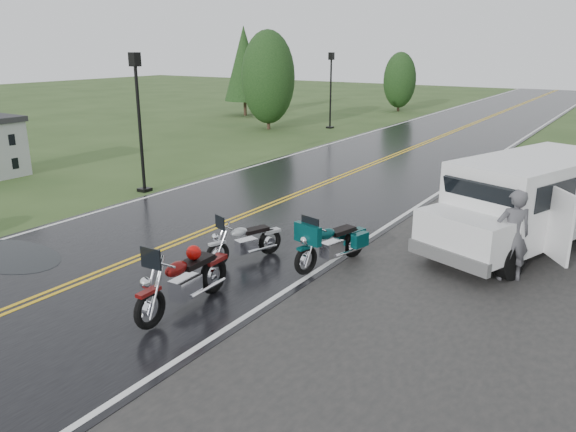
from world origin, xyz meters
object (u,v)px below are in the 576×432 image
object	(u,v)px
lamp_post_near_left	(140,123)
lamp_post_far_left	(331,90)
person_at_van	(512,237)
motorcycle_silver	(217,245)
motorcycle_red	(149,294)
motorcycle_teal	(306,249)
van_white	(444,210)

from	to	relation	value
lamp_post_near_left	lamp_post_far_left	bearing A→B (deg)	97.04
lamp_post_far_left	person_at_van	bearing A→B (deg)	-51.65
motorcycle_silver	person_at_van	size ratio (longest dim) A/B	0.99
lamp_post_near_left	motorcycle_red	bearing A→B (deg)	-42.58
motorcycle_red	lamp_post_near_left	xyz separation A→B (m)	(-7.30, 6.70, 1.56)
motorcycle_red	lamp_post_near_left	world-z (taller)	lamp_post_near_left
motorcycle_teal	lamp_post_near_left	size ratio (longest dim) A/B	0.47
person_at_van	lamp_post_near_left	world-z (taller)	lamp_post_near_left
motorcycle_teal	lamp_post_far_left	distance (m)	22.30
motorcycle_silver	lamp_post_far_left	size ratio (longest dim) A/B	0.44
motorcycle_red	van_white	size ratio (longest dim) A/B	0.41
motorcycle_silver	lamp_post_far_left	world-z (taller)	lamp_post_far_left
motorcycle_teal	motorcycle_silver	distance (m)	1.94
lamp_post_far_left	motorcycle_silver	bearing A→B (deg)	-67.38
motorcycle_silver	motorcycle_red	bearing A→B (deg)	-53.69
motorcycle_silver	lamp_post_near_left	world-z (taller)	lamp_post_near_left
person_at_van	van_white	bearing A→B (deg)	-54.63
motorcycle_red	person_at_van	distance (m)	7.21
motorcycle_silver	van_white	bearing A→B (deg)	61.49
motorcycle_silver	lamp_post_near_left	bearing A→B (deg)	168.10
van_white	person_at_van	world-z (taller)	van_white
lamp_post_far_left	lamp_post_near_left	bearing A→B (deg)	-82.96
lamp_post_near_left	lamp_post_far_left	distance (m)	16.57
van_white	lamp_post_near_left	world-z (taller)	lamp_post_near_left
motorcycle_silver	lamp_post_far_left	bearing A→B (deg)	132.12
motorcycle_red	lamp_post_near_left	distance (m)	10.03
motorcycle_teal	van_white	distance (m)	3.41
motorcycle_red	motorcycle_teal	xyz separation A→B (m)	(0.99, 3.43, -0.07)
motorcycle_red	lamp_post_far_left	distance (m)	25.00
lamp_post_near_left	person_at_van	bearing A→B (deg)	-5.52
motorcycle_red	motorcycle_teal	bearing A→B (deg)	71.73
person_at_van	lamp_post_far_left	world-z (taller)	lamp_post_far_left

